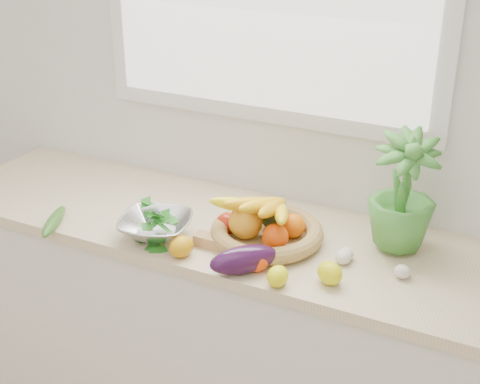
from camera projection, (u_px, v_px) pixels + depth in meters
The scene contains 18 objects.
back_wall at pixel (267, 80), 2.40m from camera, with size 4.50×0.02×2.70m, color white.
counter_cabinet at pixel (231, 335), 2.54m from camera, with size 2.20×0.58×0.86m, color silver.
countertop at pixel (230, 231), 2.35m from camera, with size 2.24×0.62×0.04m, color beige.
orange_loose at pixel (257, 260), 2.06m from camera, with size 0.07×0.07×0.07m, color #FC4207.
lemon_a at pixel (278, 276), 1.99m from camera, with size 0.06×0.08×0.06m, color yellow.
lemon_b at pixel (181, 247), 2.14m from camera, with size 0.07×0.09×0.07m, color orange.
lemon_c at pixel (330, 273), 2.00m from camera, with size 0.07×0.09×0.07m, color yellow.
apple at pixel (227, 224), 2.27m from camera, with size 0.08×0.08×0.08m, color #AB210D.
ginger at pixel (212, 241), 2.20m from camera, with size 0.12×0.05×0.04m, color tan.
garlic_a at pixel (343, 258), 2.11m from camera, with size 0.05×0.05×0.04m, color silver.
garlic_b at pixel (346, 254), 2.13m from camera, with size 0.05×0.05×0.04m, color silver.
garlic_c at pixel (402, 272), 2.03m from camera, with size 0.05×0.05×0.04m, color beige.
eggplant at pixel (244, 260), 2.05m from camera, with size 0.08×0.22×0.09m, color #2F0E33.
cucumber at pixel (54, 221), 2.33m from camera, with size 0.04×0.23×0.04m, color #275A1A.
radish at pixel (224, 258), 2.12m from camera, with size 0.03×0.03×0.03m, color #D51A4A.
potted_herb at pixel (403, 191), 2.11m from camera, with size 0.22×0.22×0.38m, color #438F34.
fruit_basket at pixel (266, 226), 2.23m from camera, with size 0.46×0.46×0.19m.
colander_with_spinach at pixel (155, 222), 2.23m from camera, with size 0.30×0.30×0.12m.
Camera 1 is at (0.96, 0.11, 2.00)m, focal length 50.00 mm.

